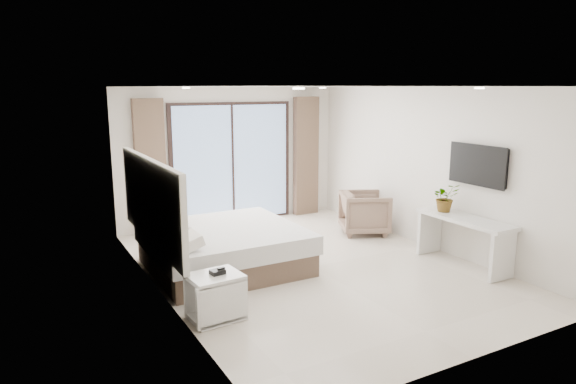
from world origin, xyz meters
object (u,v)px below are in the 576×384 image
(bed, at_px, (223,248))
(console_desk, at_px, (464,230))
(armchair, at_px, (365,211))
(nightstand, at_px, (215,297))

(bed, bearing_deg, console_desk, -27.22)
(armchair, bearing_deg, nightstand, 143.87)
(bed, height_order, armchair, armchair)
(nightstand, bearing_deg, bed, 60.70)
(console_desk, bearing_deg, armchair, 95.58)
(bed, distance_m, console_desk, 3.66)
(bed, bearing_deg, nightstand, -114.93)
(bed, distance_m, armchair, 3.08)
(bed, xyz_separation_m, nightstand, (-0.73, -1.57, -0.05))
(nightstand, distance_m, console_desk, 3.99)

